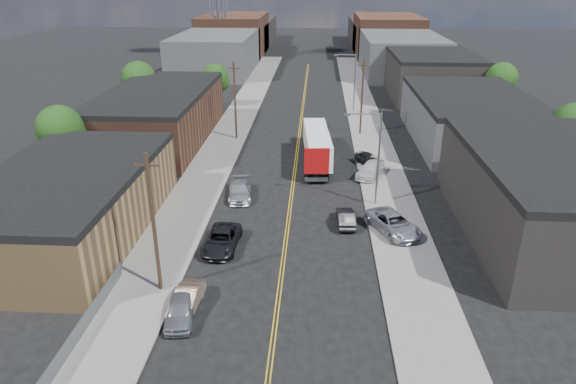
# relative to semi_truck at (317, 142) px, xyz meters

# --- Properties ---
(ground) EXTENTS (260.00, 260.00, 0.00)m
(ground) POSITION_rel_semi_truck_xyz_m (-2.40, 22.77, -2.23)
(ground) COLOR black
(ground) RESTS_ON ground
(centerline) EXTENTS (0.32, 120.00, 0.01)m
(centerline) POSITION_rel_semi_truck_xyz_m (-2.40, 7.77, -2.23)
(centerline) COLOR gold
(centerline) RESTS_ON ground
(sidewalk_left) EXTENTS (5.00, 140.00, 0.15)m
(sidewalk_left) POSITION_rel_semi_truck_xyz_m (-11.90, 7.77, -2.16)
(sidewalk_left) COLOR slate
(sidewalk_left) RESTS_ON ground
(sidewalk_right) EXTENTS (5.00, 140.00, 0.15)m
(sidewalk_right) POSITION_rel_semi_truck_xyz_m (7.10, 7.77, -2.16)
(sidewalk_right) COLOR slate
(sidewalk_right) RESTS_ON ground
(warehouse_tan) EXTENTS (12.00, 22.00, 5.60)m
(warehouse_tan) POSITION_rel_semi_truck_xyz_m (-20.40, -19.23, 0.57)
(warehouse_tan) COLOR olive
(warehouse_tan) RESTS_ON ground
(warehouse_brown) EXTENTS (12.00, 26.00, 6.60)m
(warehouse_brown) POSITION_rel_semi_truck_xyz_m (-20.40, 6.77, 1.07)
(warehouse_brown) COLOR #502F20
(warehouse_brown) RESTS_ON ground
(industrial_right_a) EXTENTS (14.00, 22.00, 7.10)m
(industrial_right_a) POSITION_rel_semi_truck_xyz_m (19.58, -17.23, 1.32)
(industrial_right_a) COLOR black
(industrial_right_a) RESTS_ON ground
(industrial_right_b) EXTENTS (14.00, 24.00, 6.10)m
(industrial_right_b) POSITION_rel_semi_truck_xyz_m (19.60, 8.77, 0.82)
(industrial_right_b) COLOR #3C3C3E
(industrial_right_b) RESTS_ON ground
(industrial_right_c) EXTENTS (14.00, 22.00, 7.60)m
(industrial_right_c) POSITION_rel_semi_truck_xyz_m (19.60, 34.77, 1.57)
(industrial_right_c) COLOR black
(industrial_right_c) RESTS_ON ground
(skyline_left_a) EXTENTS (16.00, 30.00, 8.00)m
(skyline_left_a) POSITION_rel_semi_truck_xyz_m (-22.40, 57.77, 1.77)
(skyline_left_a) COLOR #3C3C3E
(skyline_left_a) RESTS_ON ground
(skyline_right_a) EXTENTS (16.00, 30.00, 8.00)m
(skyline_right_a) POSITION_rel_semi_truck_xyz_m (17.60, 57.77, 1.77)
(skyline_right_a) COLOR #3C3C3E
(skyline_right_a) RESTS_ON ground
(skyline_left_b) EXTENTS (16.00, 26.00, 10.00)m
(skyline_left_b) POSITION_rel_semi_truck_xyz_m (-22.40, 82.77, 2.77)
(skyline_left_b) COLOR #502F20
(skyline_left_b) RESTS_ON ground
(skyline_right_b) EXTENTS (16.00, 26.00, 10.00)m
(skyline_right_b) POSITION_rel_semi_truck_xyz_m (17.60, 82.77, 2.77)
(skyline_right_b) COLOR #502F20
(skyline_right_b) RESTS_ON ground
(skyline_left_c) EXTENTS (16.00, 40.00, 7.00)m
(skyline_left_c) POSITION_rel_semi_truck_xyz_m (-22.40, 102.77, 1.27)
(skyline_left_c) COLOR black
(skyline_left_c) RESTS_ON ground
(skyline_right_c) EXTENTS (16.00, 40.00, 7.00)m
(skyline_right_c) POSITION_rel_semi_truck_xyz_m (17.60, 102.77, 1.27)
(skyline_right_c) COLOR black
(skyline_right_c) RESTS_ON ground
(streetlight_near) EXTENTS (3.39, 0.25, 9.00)m
(streetlight_near) POSITION_rel_semi_truck_xyz_m (5.19, -12.23, 3.10)
(streetlight_near) COLOR gray
(streetlight_near) RESTS_ON ground
(streetlight_far) EXTENTS (3.39, 0.25, 9.00)m
(streetlight_far) POSITION_rel_semi_truck_xyz_m (5.19, 22.77, 3.10)
(streetlight_far) COLOR gray
(streetlight_far) RESTS_ON ground
(utility_pole_left_near) EXTENTS (1.60, 0.26, 10.00)m
(utility_pole_left_near) POSITION_rel_semi_truck_xyz_m (-10.60, -27.23, 2.91)
(utility_pole_left_near) COLOR black
(utility_pole_left_near) RESTS_ON ground
(utility_pole_left_far) EXTENTS (1.60, 0.26, 10.00)m
(utility_pole_left_far) POSITION_rel_semi_truck_xyz_m (-10.60, 7.77, 2.91)
(utility_pole_left_far) COLOR black
(utility_pole_left_far) RESTS_ON ground
(utility_pole_right) EXTENTS (1.60, 0.26, 10.00)m
(utility_pole_right) POSITION_rel_semi_truck_xyz_m (5.80, 10.77, 2.91)
(utility_pole_right) COLOR black
(utility_pole_right) RESTS_ON ground
(chainlink_fence) EXTENTS (0.05, 16.00, 1.22)m
(chainlink_fence) POSITION_rel_semi_truck_xyz_m (-13.90, -33.73, -1.58)
(chainlink_fence) COLOR slate
(chainlink_fence) RESTS_ON ground
(tree_left_near) EXTENTS (4.85, 4.76, 7.91)m
(tree_left_near) POSITION_rel_semi_truck_xyz_m (-26.34, -7.23, 2.94)
(tree_left_near) COLOR black
(tree_left_near) RESTS_ON ground
(tree_left_mid) EXTENTS (5.10, 5.04, 8.37)m
(tree_left_mid) POSITION_rel_semi_truck_xyz_m (-26.34, 17.77, 3.25)
(tree_left_mid) COLOR black
(tree_left_mid) RESTS_ON ground
(tree_left_far) EXTENTS (4.35, 4.20, 6.97)m
(tree_left_far) POSITION_rel_semi_truck_xyz_m (-16.34, 24.77, 2.33)
(tree_left_far) COLOR black
(tree_left_far) RESTS_ON ground
(tree_right_near) EXTENTS (4.60, 4.48, 7.44)m
(tree_right_near) POSITION_rel_semi_truck_xyz_m (27.66, -1.23, 2.64)
(tree_right_near) COLOR black
(tree_right_near) RESTS_ON ground
(tree_right_far) EXTENTS (4.85, 4.76, 7.91)m
(tree_right_far) POSITION_rel_semi_truck_xyz_m (27.66, 22.77, 2.94)
(tree_right_far) COLOR black
(tree_right_far) RESTS_ON ground
(semi_truck) EXTENTS (3.40, 15.13, 3.92)m
(semi_truck) POSITION_rel_semi_truck_xyz_m (0.00, 0.00, 0.00)
(semi_truck) COLOR white
(semi_truck) RESTS_ON ground
(car_left_a) EXTENTS (2.27, 4.54, 1.48)m
(car_left_a) POSITION_rel_semi_truck_xyz_m (-8.38, -30.35, -1.49)
(car_left_a) COLOR #9FA2A4
(car_left_a) RESTS_ON ground
(car_left_b) EXTENTS (1.78, 4.29, 1.38)m
(car_left_b) POSITION_rel_semi_truck_xyz_m (-8.28, -29.23, -1.54)
(car_left_b) COLOR #947661
(car_left_b) RESTS_ON ground
(car_left_c) EXTENTS (2.73, 5.52, 1.51)m
(car_left_c) POSITION_rel_semi_truck_xyz_m (-7.40, -21.23, -1.48)
(car_left_c) COLOR black
(car_left_c) RESTS_ON ground
(car_left_d) EXTENTS (2.70, 5.34, 1.49)m
(car_left_d) POSITION_rel_semi_truck_xyz_m (-7.40, -11.23, -1.49)
(car_left_d) COLOR #B4B5B9
(car_left_d) RESTS_ON ground
(car_right_oncoming) EXTENTS (1.59, 4.12, 1.34)m
(car_right_oncoming) POSITION_rel_semi_truck_xyz_m (2.60, -16.48, -1.56)
(car_right_oncoming) COLOR black
(car_right_oncoming) RESTS_ON ground
(car_right_lot_a) EXTENTS (4.89, 6.33, 1.60)m
(car_right_lot_a) POSITION_rel_semi_truck_xyz_m (6.49, -17.91, -1.28)
(car_right_lot_a) COLOR #B7B9BC
(car_right_lot_a) RESTS_ON sidewalk_right
(car_right_lot_b) EXTENTS (3.97, 5.45, 1.47)m
(car_right_lot_b) POSITION_rel_semi_truck_xyz_m (5.80, -5.01, -1.35)
(car_right_lot_b) COLOR silver
(car_right_lot_b) RESTS_ON sidewalk_right
(car_right_lot_c) EXTENTS (3.13, 4.40, 1.39)m
(car_right_lot_c) POSITION_rel_semi_truck_xyz_m (5.80, -1.68, -1.39)
(car_right_lot_c) COLOR black
(car_right_lot_c) RESTS_ON sidewalk_right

